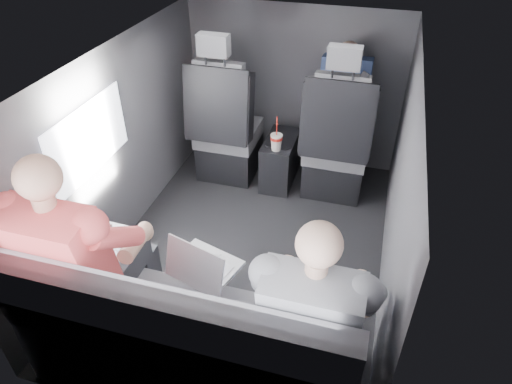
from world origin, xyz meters
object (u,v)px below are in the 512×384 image
(rear_bench, at_px, (187,345))
(laptop_black, at_px, (312,289))
(front_seat_right, at_px, (336,150))
(laptop_silver, at_px, (202,265))
(passenger_rear_right, at_px, (314,314))
(soda_cup, at_px, (276,142))
(passenger_front_right, at_px, (344,95))
(laptop_white, at_px, (98,238))
(center_console, at_px, (280,160))
(front_seat_left, at_px, (226,134))
(passenger_rear_left, at_px, (83,258))

(rear_bench, bearing_deg, laptop_black, 22.24)
(rear_bench, bearing_deg, front_seat_right, 76.69)
(rear_bench, height_order, laptop_silver, rear_bench)
(laptop_silver, relative_size, passenger_rear_right, 0.31)
(soda_cup, xyz_separation_m, passenger_rear_right, (0.58, -1.68, 0.15))
(passenger_front_right, bearing_deg, soda_cup, -138.30)
(laptop_silver, bearing_deg, laptop_white, 176.98)
(front_seat_right, height_order, center_console, front_seat_right)
(center_console, relative_size, soda_cup, 1.69)
(front_seat_right, height_order, laptop_black, front_seat_right)
(front_seat_right, relative_size, passenger_front_right, 1.75)
(center_console, height_order, rear_bench, rear_bench)
(laptop_white, relative_size, passenger_front_right, 0.46)
(soda_cup, height_order, laptop_silver, laptop_silver)
(laptop_white, xyz_separation_m, passenger_front_right, (1.02, 1.90, 0.11))
(front_seat_left, height_order, laptop_black, front_seat_left)
(laptop_white, bearing_deg, passenger_front_right, 61.71)
(laptop_black, bearing_deg, passenger_rear_right, -75.97)
(laptop_white, relative_size, passenger_rear_left, 0.26)
(front_seat_right, relative_size, passenger_rear_left, 0.98)
(front_seat_left, bearing_deg, rear_bench, -76.69)
(passenger_front_right, bearing_deg, passenger_rear_right, -86.00)
(laptop_white, distance_m, laptop_black, 1.13)
(front_seat_left, height_order, center_console, front_seat_left)
(rear_bench, xyz_separation_m, passenger_rear_right, (0.58, 0.10, 0.31))
(center_console, xyz_separation_m, rear_bench, (-0.00, -1.94, 0.11))
(front_seat_left, bearing_deg, passenger_rear_left, -93.26)
(laptop_black, xyz_separation_m, passenger_rear_left, (-1.10, -0.13, 0.02))
(front_seat_left, xyz_separation_m, passenger_rear_right, (1.03, -1.81, 0.22))
(center_console, xyz_separation_m, passenger_rear_left, (-0.55, -1.85, 0.45))
(center_console, relative_size, laptop_black, 1.25)
(passenger_front_right, bearing_deg, laptop_white, -118.29)
(front_seat_left, bearing_deg, center_console, 5.07)
(center_console, bearing_deg, front_seat_left, -174.93)
(center_console, xyz_separation_m, laptop_white, (-0.58, -1.68, 0.43))
(laptop_white, distance_m, laptop_silver, 0.59)
(laptop_black, bearing_deg, rear_bench, -157.76)
(laptop_silver, bearing_deg, passenger_front_right, 77.48)
(rear_bench, relative_size, passenger_rear_left, 1.24)
(front_seat_right, xyz_separation_m, passenger_rear_left, (-1.00, -1.81, 0.25))
(center_console, bearing_deg, laptop_black, -72.22)
(center_console, relative_size, passenger_front_right, 0.66)
(soda_cup, distance_m, passenger_front_right, 0.64)
(front_seat_left, bearing_deg, passenger_front_right, 16.19)
(front_seat_left, distance_m, laptop_silver, 1.75)
(soda_cup, relative_size, passenger_front_right, 0.39)
(front_seat_right, bearing_deg, passenger_rear_left, -119.02)
(rear_bench, xyz_separation_m, laptop_white, (-0.58, 0.26, 0.32))
(soda_cup, bearing_deg, passenger_front_right, 41.70)
(front_seat_right, relative_size, rear_bench, 0.79)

